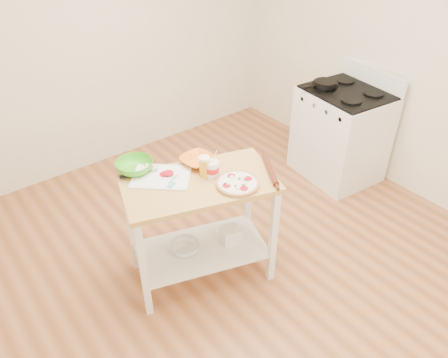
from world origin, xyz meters
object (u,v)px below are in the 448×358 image
Objects in this scene: pizza at (237,183)px; knife at (133,175)px; yogurt_tub at (212,169)px; gas_stove at (341,134)px; spatula at (172,182)px; prep_island at (200,210)px; orange_bowl at (197,161)px; green_bowl at (135,166)px; cutting_board at (161,176)px; beer_pint at (205,167)px; skillet at (325,84)px; shelf_bin at (231,234)px; rolling_pin at (270,170)px; shelf_glass_bowl at (185,247)px.

pizza is 1.14× the size of knife.
yogurt_tub is at bearing -14.84° from knife.
spatula is at bearing -168.46° from gas_stove.
prep_island is 5.07× the size of orange_bowl.
gas_stove is at bearing 8.52° from prep_island.
prep_island is 4.53× the size of knife.
green_bowl is (-0.41, 0.20, 0.01)m from orange_bowl.
cutting_board is 0.32m from beer_pint.
yogurt_tub is (0.29, -0.21, 0.05)m from cutting_board.
cutting_board is at bearing -159.51° from skillet.
knife is 0.51m from beer_pint.
orange_bowl is (-0.06, 0.39, 0.01)m from pizza.
knife is 0.47m from orange_bowl.
yogurt_tub reaches higher than shelf_bin.
rolling_pin reaches higher than spatula.
beer_pint is 0.74× the size of yogurt_tub.
pizza is 1.13× the size of green_bowl.
rolling_pin is at bearing -31.51° from yogurt_tub.
skillet is 2.20m from knife.
shelf_glass_bowl is (-0.23, -0.13, -0.63)m from orange_bowl.
spatula is (0.02, -0.12, 0.01)m from cutting_board.
skillet is at bearing 3.14° from green_bowl.
cutting_board is at bearing 145.88° from shelf_bin.
orange_bowl is at bearing 113.06° from shelf_bin.
beer_pint is 0.42× the size of rolling_pin.
rolling_pin reaches higher than shelf_glass_bowl.
skillet reaches higher than prep_island.
pizza is 0.21m from yogurt_tub.
orange_bowl reaches higher than rolling_pin.
cutting_board is at bearing 146.57° from rolling_pin.
pizza is 0.54m from cutting_board.
green_bowl reaches higher than shelf_bin.
spatula is 0.57× the size of orange_bowl.
pizza reaches higher than rolling_pin.
skillet reaches higher than green_bowl.
gas_stove is 4.73× the size of orange_bowl.
yogurt_tub is (-1.75, -0.50, -0.02)m from skillet.
gas_stove reaches higher than cutting_board.
green_bowl is at bearing 154.43° from orange_bowl.
prep_island is 0.36m from orange_bowl.
orange_bowl is 1.03× the size of shelf_glass_bowl.
prep_island is 2.00m from gas_stove.
spatula is at bearing -156.26° from skillet.
cutting_board is 0.63m from shelf_glass_bowl.
orange_bowl is (0.12, 0.19, 0.29)m from prep_island.
shelf_bin is (0.56, -0.40, -0.59)m from knife.
cutting_board is 3.69× the size of spatula.
cutting_board is 3.20× the size of beer_pint.
beer_pint reaches higher than knife.
orange_bowl is at bearing 4.60° from knife.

